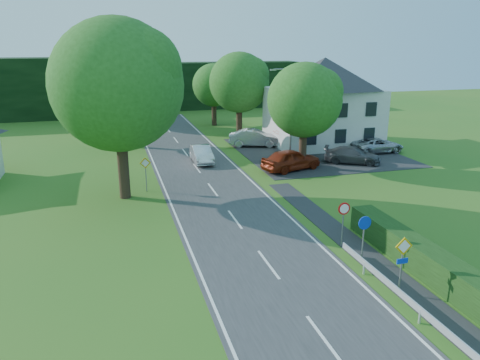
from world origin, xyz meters
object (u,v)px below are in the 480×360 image
object	(u,v)px
parked_car_silver_a	(255,138)
parked_car_grey	(352,155)
moving_car	(201,154)
parasol	(279,139)
streetlight	(290,111)
motorcycle	(203,150)
parked_car_silver_b	(378,145)
parked_car_red	(291,160)

from	to	relation	value
parked_car_silver_a	parked_car_grey	xyz separation A→B (m)	(6.03, -8.64, -0.16)
moving_car	parasol	distance (m)	8.88
streetlight	motorcycle	size ratio (longest dim) A/B	4.34
parasol	motorcycle	bearing A→B (deg)	-175.88
motorcycle	parked_car_silver_b	distance (m)	16.35
parked_car_grey	parasol	xyz separation A→B (m)	(-4.08, 6.89, 0.24)
motorcycle	parasol	size ratio (longest dim) A/B	0.89
moving_car	parked_car_silver_a	size ratio (longest dim) A/B	0.86
streetlight	parked_car_grey	world-z (taller)	streetlight
motorcycle	streetlight	bearing A→B (deg)	-42.68
moving_car	parked_car_silver_b	distance (m)	16.69
moving_car	parked_car_red	distance (m)	7.87
parked_car_silver_b	parasol	size ratio (longest dim) A/B	2.37
parked_car_grey	parasol	distance (m)	8.02
moving_car	parked_car_silver_a	bearing A→B (deg)	38.34
moving_car	parked_car_red	world-z (taller)	parked_car_red
streetlight	parked_car_grey	bearing A→B (deg)	-20.34
parked_car_red	parked_car_grey	bearing A→B (deg)	-101.37
parasol	parked_car_silver_a	bearing A→B (deg)	138.01
parked_car_grey	parked_car_silver_b	xyz separation A→B (m)	(4.27, 2.98, -0.01)
moving_car	motorcycle	world-z (taller)	moving_car
streetlight	parasol	xyz separation A→B (m)	(1.02, 5.00, -3.49)
parked_car_grey	parked_car_silver_a	bearing A→B (deg)	65.70
parked_car_grey	parasol	size ratio (longest dim) A/B	2.29
parked_car_silver_a	parked_car_red	bearing A→B (deg)	-161.24
parked_car_red	parasol	bearing A→B (deg)	-31.36
streetlight	parked_car_red	bearing A→B (deg)	-107.14
parked_car_silver_a	parked_car_silver_b	xyz separation A→B (m)	(10.30, -5.67, -0.16)
parked_car_grey	parasol	world-z (taller)	parasol
parked_car_red	parked_car_grey	world-z (taller)	parked_car_red
motorcycle	parked_car_silver_a	world-z (taller)	parked_car_silver_a
motorcycle	parasol	distance (m)	7.68
moving_car	parasol	world-z (taller)	parasol
parked_car_silver_a	moving_car	bearing A→B (deg)	145.40
streetlight	parasol	bearing A→B (deg)	78.44
moving_car	parasol	bearing A→B (deg)	21.49
streetlight	parked_car_silver_b	bearing A→B (deg)	6.60
parked_car_grey	parasol	bearing A→B (deg)	61.45
parked_car_red	motorcycle	bearing A→B (deg)	21.86
streetlight	parked_car_silver_b	world-z (taller)	streetlight
parked_car_red	parked_car_silver_b	world-z (taller)	parked_car_red
motorcycle	parked_car_red	size ratio (longest dim) A/B	0.36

